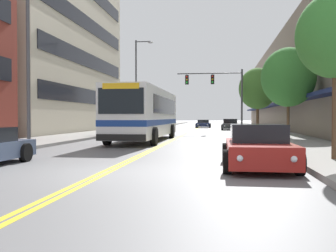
{
  "coord_description": "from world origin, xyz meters",
  "views": [
    {
      "loc": [
        3.13,
        -9.93,
        1.52
      ],
      "look_at": [
        -0.77,
        17.96,
        0.85
      ],
      "focal_mm": 40.0,
      "sensor_mm": 36.0,
      "label": 1
    }
  ],
  "objects_px": {
    "street_lamp_left_far": "(138,79)",
    "street_tree_right_mid": "(288,77)",
    "traffic_signal_mast": "(219,88)",
    "car_navy_moving_lead": "(203,124)",
    "fire_hydrant": "(280,136)",
    "city_bus": "(146,112)",
    "car_dark_grey_parked_right_mid": "(230,125)",
    "street_tree_right_near": "(335,36)",
    "car_red_parked_right_foreground": "(258,148)",
    "car_charcoal_parked_left_mid": "(151,126)",
    "street_tree_right_far": "(258,89)",
    "street_lamp_left_near": "(35,41)"
  },
  "relations": [
    {
      "from": "street_lamp_left_far",
      "to": "street_tree_right_mid",
      "type": "xyz_separation_m",
      "value": [
        12.72,
        -11.17,
        -1.17
      ]
    },
    {
      "from": "traffic_signal_mast",
      "to": "street_tree_right_mid",
      "type": "bearing_deg",
      "value": -67.15
    },
    {
      "from": "car_navy_moving_lead",
      "to": "fire_hydrant",
      "type": "xyz_separation_m",
      "value": [
        5.21,
        -35.52,
        0.07
      ]
    },
    {
      "from": "city_bus",
      "to": "car_dark_grey_parked_right_mid",
      "type": "distance_m",
      "value": 22.74
    },
    {
      "from": "car_dark_grey_parked_right_mid",
      "to": "street_tree_right_near",
      "type": "xyz_separation_m",
      "value": [
        2.47,
        -32.94,
        3.54
      ]
    },
    {
      "from": "car_red_parked_right_foreground",
      "to": "traffic_signal_mast",
      "type": "distance_m",
      "value": 25.69
    },
    {
      "from": "city_bus",
      "to": "car_charcoal_parked_left_mid",
      "type": "distance_m",
      "value": 16.64
    },
    {
      "from": "car_navy_moving_lead",
      "to": "traffic_signal_mast",
      "type": "relative_size",
      "value": 0.66
    },
    {
      "from": "street_lamp_left_far",
      "to": "street_tree_right_far",
      "type": "bearing_deg",
      "value": 7.88
    },
    {
      "from": "street_lamp_left_far",
      "to": "traffic_signal_mast",
      "type": "bearing_deg",
      "value": -1.34
    },
    {
      "from": "street_tree_right_far",
      "to": "fire_hydrant",
      "type": "height_order",
      "value": "street_tree_right_far"
    },
    {
      "from": "car_navy_moving_lead",
      "to": "street_tree_right_far",
      "type": "relative_size",
      "value": 0.67
    },
    {
      "from": "street_lamp_left_near",
      "to": "street_tree_right_mid",
      "type": "xyz_separation_m",
      "value": [
        12.6,
        10.25,
        -0.71
      ]
    },
    {
      "from": "car_red_parked_right_foreground",
      "to": "car_dark_grey_parked_right_mid",
      "type": "bearing_deg",
      "value": 89.89
    },
    {
      "from": "city_bus",
      "to": "street_tree_right_near",
      "type": "relative_size",
      "value": 2.25
    },
    {
      "from": "car_dark_grey_parked_right_mid",
      "to": "street_tree_right_mid",
      "type": "bearing_deg",
      "value": -80.52
    },
    {
      "from": "street_lamp_left_near",
      "to": "street_tree_right_mid",
      "type": "bearing_deg",
      "value": 39.12
    },
    {
      "from": "car_navy_moving_lead",
      "to": "city_bus",
      "type": "bearing_deg",
      "value": -94.5
    },
    {
      "from": "street_tree_right_far",
      "to": "fire_hydrant",
      "type": "bearing_deg",
      "value": -92.61
    },
    {
      "from": "car_red_parked_right_foreground",
      "to": "street_lamp_left_near",
      "type": "relative_size",
      "value": 0.52
    },
    {
      "from": "car_red_parked_right_foreground",
      "to": "street_tree_right_near",
      "type": "distance_m",
      "value": 4.53
    },
    {
      "from": "city_bus",
      "to": "traffic_signal_mast",
      "type": "bearing_deg",
      "value": 70.5
    },
    {
      "from": "city_bus",
      "to": "street_lamp_left_far",
      "type": "distance_m",
      "value": 14.16
    },
    {
      "from": "city_bus",
      "to": "car_charcoal_parked_left_mid",
      "type": "relative_size",
      "value": 2.62
    },
    {
      "from": "street_tree_right_mid",
      "to": "fire_hydrant",
      "type": "bearing_deg",
      "value": -102.63
    },
    {
      "from": "street_tree_right_near",
      "to": "car_red_parked_right_foreground",
      "type": "bearing_deg",
      "value": -153.57
    },
    {
      "from": "city_bus",
      "to": "street_tree_right_far",
      "type": "xyz_separation_m",
      "value": [
        8.51,
        14.93,
        2.57
      ]
    },
    {
      "from": "city_bus",
      "to": "street_tree_right_near",
      "type": "xyz_separation_m",
      "value": [
        8.43,
        -11.03,
        2.31
      ]
    },
    {
      "from": "street_tree_right_mid",
      "to": "street_tree_right_far",
      "type": "relative_size",
      "value": 0.95
    },
    {
      "from": "car_red_parked_right_foreground",
      "to": "car_navy_moving_lead",
      "type": "xyz_separation_m",
      "value": [
        -3.52,
        42.45,
        -0.07
      ]
    },
    {
      "from": "street_tree_right_mid",
      "to": "street_lamp_left_far",
      "type": "bearing_deg",
      "value": 138.7
    },
    {
      "from": "car_red_parked_right_foreground",
      "to": "street_tree_right_near",
      "type": "relative_size",
      "value": 0.8
    },
    {
      "from": "car_charcoal_parked_left_mid",
      "to": "car_navy_moving_lead",
      "type": "relative_size",
      "value": 1.09
    },
    {
      "from": "street_lamp_left_far",
      "to": "fire_hydrant",
      "type": "height_order",
      "value": "street_lamp_left_far"
    },
    {
      "from": "car_dark_grey_parked_right_mid",
      "to": "street_lamp_left_near",
      "type": "relative_size",
      "value": 0.6
    },
    {
      "from": "car_red_parked_right_foreground",
      "to": "traffic_signal_mast",
      "type": "height_order",
      "value": "traffic_signal_mast"
    },
    {
      "from": "city_bus",
      "to": "traffic_signal_mast",
      "type": "height_order",
      "value": "traffic_signal_mast"
    },
    {
      "from": "street_tree_right_far",
      "to": "street_lamp_left_near",
      "type": "bearing_deg",
      "value": -117.19
    },
    {
      "from": "car_dark_grey_parked_right_mid",
      "to": "street_lamp_left_far",
      "type": "bearing_deg",
      "value": -137.44
    },
    {
      "from": "car_red_parked_right_foreground",
      "to": "street_lamp_left_near",
      "type": "distance_m",
      "value": 10.99
    },
    {
      "from": "city_bus",
      "to": "car_navy_moving_lead",
      "type": "relative_size",
      "value": 2.86
    },
    {
      "from": "city_bus",
      "to": "street_lamp_left_far",
      "type": "xyz_separation_m",
      "value": [
        -3.46,
        13.27,
        3.52
      ]
    },
    {
      "from": "street_tree_right_near",
      "to": "car_dark_grey_parked_right_mid",
      "type": "bearing_deg",
      "value": 94.3
    },
    {
      "from": "street_tree_right_mid",
      "to": "street_tree_right_far",
      "type": "bearing_deg",
      "value": 93.34
    },
    {
      "from": "city_bus",
      "to": "fire_hydrant",
      "type": "height_order",
      "value": "city_bus"
    },
    {
      "from": "car_red_parked_right_foreground",
      "to": "street_tree_right_near",
      "type": "xyz_separation_m",
      "value": [
        2.54,
        1.26,
        3.54
      ]
    },
    {
      "from": "street_tree_right_mid",
      "to": "fire_hydrant",
      "type": "relative_size",
      "value": 6.73
    },
    {
      "from": "traffic_signal_mast",
      "to": "street_tree_right_mid",
      "type": "xyz_separation_m",
      "value": [
        4.63,
        -10.98,
        -0.23
      ]
    },
    {
      "from": "traffic_signal_mast",
      "to": "street_lamp_left_far",
      "type": "xyz_separation_m",
      "value": [
        -8.09,
        0.19,
        0.95
      ]
    },
    {
      "from": "street_tree_right_far",
      "to": "car_red_parked_right_foreground",
      "type": "bearing_deg",
      "value": -95.5
    }
  ]
}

